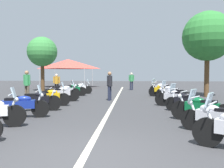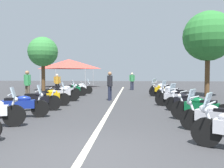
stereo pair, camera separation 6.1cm
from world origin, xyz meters
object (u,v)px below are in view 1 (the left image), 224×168
object	(u,v)px
motorcycle_left_row_4	(49,97)
motorcycle_left_row_2	(20,105)
motorcycle_right_row_7	(162,90)
bystander_3	(57,82)
motorcycle_left_row_3	(37,100)
event_tent	(68,64)
roadside_tree_1	(208,37)
bystander_2	(131,80)
motorcycle_right_row_8	(162,88)
motorcycle_left_row_8	(79,88)
bystander_1	(110,84)
motorcycle_right_row_4	(176,97)
motorcycle_left_row_6	(63,91)
motorcycle_right_row_1	(215,117)
motorcycle_left_row_7	(72,90)
motorcycle_right_row_2	(201,108)
motorcycle_left_row_5	(61,93)
roadside_tree_0	(42,52)
motorcycle_right_row_5	(174,94)
bystander_0	(27,83)
motorcycle_right_row_3	(186,102)
motorcycle_right_row_6	(171,92)

from	to	relation	value
motorcycle_left_row_4	motorcycle_left_row_2	bearing A→B (deg)	-102.07
motorcycle_right_row_7	bystander_3	world-z (taller)	bystander_3
motorcycle_left_row_3	motorcycle_right_row_7	size ratio (longest dim) A/B	1.13
bystander_3	event_tent	xyz separation A→B (m)	(7.98, 1.32, 1.74)
roadside_tree_1	bystander_2	bearing A→B (deg)	41.39
motorcycle_right_row_8	bystander_3	distance (m)	8.20
motorcycle_left_row_8	motorcycle_right_row_7	size ratio (longest dim) A/B	1.13
motorcycle_left_row_8	motorcycle_left_row_4	bearing A→B (deg)	-101.89
bystander_2	event_tent	size ratio (longest dim) A/B	0.31
motorcycle_right_row_7	motorcycle_left_row_2	bearing A→B (deg)	85.77
motorcycle_left_row_2	bystander_1	world-z (taller)	bystander_1
motorcycle_left_row_2	roadside_tree_1	distance (m)	12.68
motorcycle_left_row_8	motorcycle_right_row_4	bearing A→B (deg)	-57.07
motorcycle_left_row_6	roadside_tree_1	bearing A→B (deg)	-11.34
motorcycle_left_row_3	motorcycle_right_row_1	bearing A→B (deg)	-40.66
motorcycle_right_row_4	motorcycle_right_row_8	xyz separation A→B (m)	(6.19, -0.20, 0.01)
motorcycle_left_row_7	motorcycle_right_row_2	bearing A→B (deg)	-73.77
motorcycle_left_row_2	motorcycle_left_row_5	bearing A→B (deg)	74.72
event_tent	bystander_2	bearing A→B (deg)	-117.27
roadside_tree_0	event_tent	distance (m)	5.96
motorcycle_right_row_5	bystander_3	xyz separation A→B (m)	(4.79, 8.21, 0.45)
bystander_0	bystander_3	xyz separation A→B (m)	(4.23, -0.41, -0.14)
motorcycle_left_row_2	roadside_tree_1	world-z (taller)	roadside_tree_1
motorcycle_left_row_2	motorcycle_left_row_4	xyz separation A→B (m)	(2.94, -0.01, -0.00)
motorcycle_left_row_5	roadside_tree_1	distance (m)	10.37
motorcycle_right_row_7	motorcycle_right_row_8	bearing A→B (deg)	-62.12
motorcycle_left_row_2	motorcycle_left_row_5	size ratio (longest dim) A/B	1.05
motorcycle_left_row_2	motorcycle_right_row_5	xyz separation A→B (m)	(4.67, -6.42, -0.01)
motorcycle_right_row_8	roadside_tree_0	xyz separation A→B (m)	(2.25, 10.17, 3.00)
roadside_tree_0	motorcycle_left_row_5	bearing A→B (deg)	-151.12
bystander_0	event_tent	xyz separation A→B (m)	(12.21, 0.90, 1.60)
motorcycle_left_row_6	roadside_tree_0	size ratio (longest dim) A/B	0.43
motorcycle_right_row_2	roadside_tree_1	distance (m)	9.31
motorcycle_left_row_3	bystander_1	world-z (taller)	bystander_1
motorcycle_right_row_1	motorcycle_right_row_8	xyz separation A→B (m)	(10.97, -0.09, 0.02)
motorcycle_right_row_5	motorcycle_right_row_3	bearing A→B (deg)	125.52
motorcycle_right_row_1	motorcycle_right_row_8	bearing A→B (deg)	-53.79
motorcycle_right_row_6	bystander_3	size ratio (longest dim) A/B	1.06
motorcycle_right_row_4	motorcycle_left_row_7	bearing A→B (deg)	-4.48
bystander_1	event_tent	bearing A→B (deg)	-41.64
motorcycle_left_row_5	bystander_3	xyz separation A→B (m)	(4.84, 1.86, 0.43)
motorcycle_left_row_7	roadside_tree_0	xyz separation A→B (m)	(3.93, 3.71, 3.02)
bystander_2	roadside_tree_0	size ratio (longest dim) A/B	0.34
motorcycle_right_row_2	motorcycle_right_row_3	world-z (taller)	motorcycle_right_row_3
motorcycle_right_row_4	motorcycle_right_row_6	bearing A→B (deg)	-64.05
motorcycle_right_row_1	bystander_0	xyz separation A→B (m)	(6.87, 8.51, 0.59)
motorcycle_left_row_8	motorcycle_right_row_6	size ratio (longest dim) A/B	1.25
motorcycle_left_row_8	motorcycle_right_row_6	bearing A→B (deg)	-37.80
motorcycle_left_row_4	motorcycle_left_row_7	bearing A→B (deg)	79.13
motorcycle_left_row_3	motorcycle_left_row_4	size ratio (longest dim) A/B	0.99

